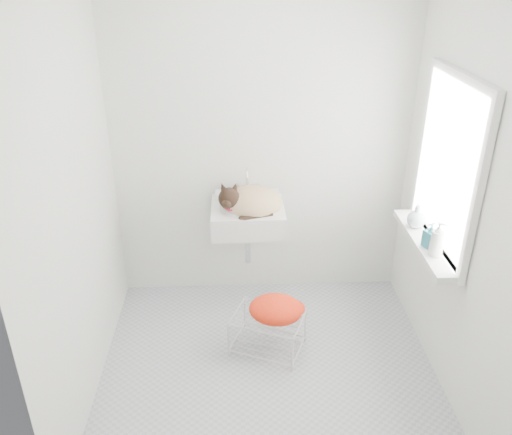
{
  "coord_description": "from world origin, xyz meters",
  "views": [
    {
      "loc": [
        -0.19,
        -2.68,
        2.48
      ],
      "look_at": [
        -0.06,
        0.5,
        0.88
      ],
      "focal_mm": 36.87,
      "sensor_mm": 36.0,
      "label": 1
    }
  ],
  "objects_px": {
    "bottle_c": "(415,227)",
    "bottle_a": "(434,255)",
    "cat": "(249,202)",
    "sink": "(248,206)",
    "wire_rack": "(267,331)",
    "bottle_b": "(429,247)"
  },
  "relations": [
    {
      "from": "cat",
      "to": "bottle_a",
      "type": "bearing_deg",
      "value": -35.04
    },
    {
      "from": "bottle_c",
      "to": "cat",
      "type": "bearing_deg",
      "value": 162.65
    },
    {
      "from": "bottle_c",
      "to": "bottle_a",
      "type": "bearing_deg",
      "value": -90.0
    },
    {
      "from": "cat",
      "to": "bottle_b",
      "type": "bearing_deg",
      "value": -31.06
    },
    {
      "from": "bottle_b",
      "to": "cat",
      "type": "bearing_deg",
      "value": 150.83
    },
    {
      "from": "wire_rack",
      "to": "bottle_a",
      "type": "xyz_separation_m",
      "value": [
        0.99,
        -0.2,
        0.7
      ]
    },
    {
      "from": "cat",
      "to": "bottle_b",
      "type": "relative_size",
      "value": 2.78
    },
    {
      "from": "cat",
      "to": "wire_rack",
      "type": "distance_m",
      "value": 0.91
    },
    {
      "from": "sink",
      "to": "bottle_c",
      "type": "xyz_separation_m",
      "value": [
        1.11,
        -0.36,
        0.0
      ]
    },
    {
      "from": "cat",
      "to": "wire_rack",
      "type": "xyz_separation_m",
      "value": [
        0.1,
        -0.52,
        -0.74
      ]
    },
    {
      "from": "cat",
      "to": "sink",
      "type": "bearing_deg",
      "value": 123.16
    },
    {
      "from": "bottle_c",
      "to": "sink",
      "type": "bearing_deg",
      "value": 162.0
    },
    {
      "from": "cat",
      "to": "bottle_c",
      "type": "height_order",
      "value": "cat"
    },
    {
      "from": "sink",
      "to": "wire_rack",
      "type": "xyz_separation_m",
      "value": [
        0.12,
        -0.54,
        -0.7
      ]
    },
    {
      "from": "bottle_a",
      "to": "sink",
      "type": "bearing_deg",
      "value": 146.51
    },
    {
      "from": "wire_rack",
      "to": "bottle_b",
      "type": "distance_m",
      "value": 1.22
    },
    {
      "from": "sink",
      "to": "wire_rack",
      "type": "relative_size",
      "value": 1.15
    },
    {
      "from": "sink",
      "to": "wire_rack",
      "type": "distance_m",
      "value": 0.89
    },
    {
      "from": "wire_rack",
      "to": "bottle_b",
      "type": "relative_size",
      "value": 2.79
    },
    {
      "from": "sink",
      "to": "bottle_c",
      "type": "height_order",
      "value": "sink"
    },
    {
      "from": "wire_rack",
      "to": "bottle_c",
      "type": "relative_size",
      "value": 2.89
    },
    {
      "from": "sink",
      "to": "bottle_a",
      "type": "relative_size",
      "value": 2.77
    }
  ]
}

